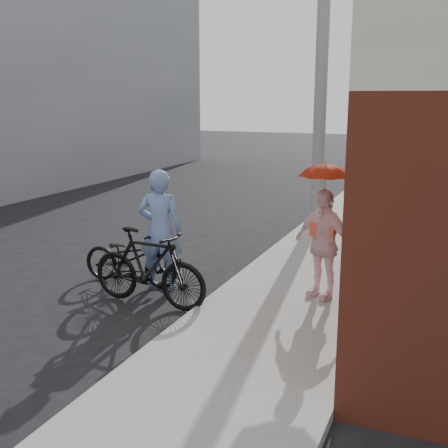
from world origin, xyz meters
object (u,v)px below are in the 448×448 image
Objects in this scene: officer at (160,230)px; bike_left at (131,257)px; planter at (377,269)px; bike_right at (149,268)px; kimono_woman at (323,244)px; utility_pole at (321,72)px.

officer reaches higher than bike_left.
planter is (3.64, 1.61, -0.23)m from bike_left.
officer reaches higher than bike_right.
bike_right reaches higher than bike_left.
bike_left is (-0.55, -0.00, -0.50)m from officer.
bike_left is at bearing 50.50° from bike_right.
bike_right is at bearing 92.73° from officer.
bike_right is 1.18× the size of kimono_woman.
bike_left is 3.99m from planter.
kimono_woman is (1.29, -5.07, -2.58)m from utility_pole.
officer is at bearing -102.57° from utility_pole.
bike_right is 2.51m from kimono_woman.
bike_right is (-1.00, -6.04, -2.94)m from utility_pole.
bike_left is at bearing -156.09° from planter.
utility_pole is 4.15× the size of bike_left.
bike_left is at bearing -108.06° from utility_pole.
utility_pole is at bearing -18.03° from bike_left.
utility_pole is 6.03m from officer.
utility_pole is 6.39m from bike_left.
bike_left reaches higher than planter.
bike_right is (0.19, -0.71, -0.38)m from officer.
planter is (0.61, 1.34, -0.70)m from kimono_woman.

